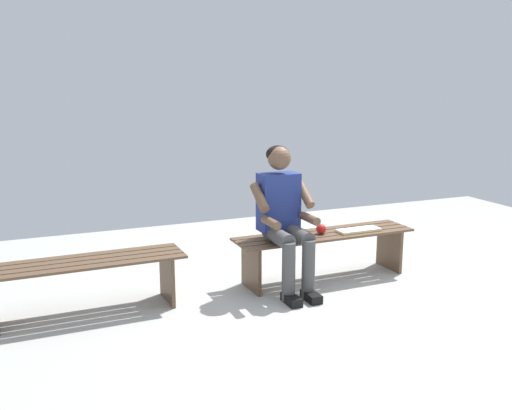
{
  "coord_description": "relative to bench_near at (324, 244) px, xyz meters",
  "views": [
    {
      "loc": [
        2.51,
        4.41,
        1.77
      ],
      "look_at": [
        0.73,
        0.15,
        0.78
      ],
      "focal_mm": 40.81,
      "sensor_mm": 36.0,
      "label": 1
    }
  ],
  "objects": [
    {
      "name": "ground_plane",
      "position": [
        1.04,
        1.0,
        -0.35
      ],
      "size": [
        10.0,
        7.0,
        0.04
      ],
      "primitive_type": "cube",
      "color": "#B2B2AD"
    },
    {
      "name": "person_seated",
      "position": [
        0.45,
        0.1,
        0.35
      ],
      "size": [
        0.5,
        0.69,
        1.23
      ],
      "color": "navy",
      "rests_on": "ground"
    },
    {
      "name": "bench_far",
      "position": [
        2.09,
        0.0,
        -0.01
      ],
      "size": [
        1.53,
        0.44,
        0.43
      ],
      "rotation": [
        0.0,
        0.0,
        0.02
      ],
      "color": "brown",
      "rests_on": "ground"
    },
    {
      "name": "book_open",
      "position": [
        -0.32,
        0.06,
        0.11
      ],
      "size": [
        0.42,
        0.17,
        0.02
      ],
      "rotation": [
        0.0,
        0.0,
        0.02
      ],
      "color": "white",
      "rests_on": "bench_near"
    },
    {
      "name": "bench_near",
      "position": [
        0.0,
        0.0,
        0.0
      ],
      "size": [
        1.69,
        0.44,
        0.43
      ],
      "rotation": [
        0.0,
        0.0,
        0.02
      ],
      "color": "brown",
      "rests_on": "ground"
    },
    {
      "name": "apple",
      "position": [
        0.04,
        0.01,
        0.14
      ],
      "size": [
        0.09,
        0.09,
        0.09
      ],
      "primitive_type": "sphere",
      "color": "red",
      "rests_on": "bench_near"
    }
  ]
}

